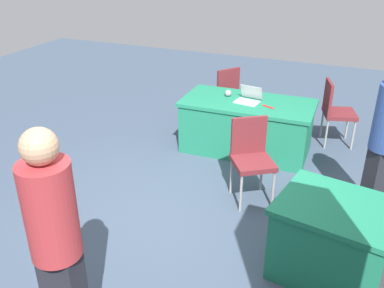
% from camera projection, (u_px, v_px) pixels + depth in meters
% --- Properties ---
extents(ground_plane, '(14.40, 14.40, 0.00)m').
position_uv_depth(ground_plane, '(179.00, 226.00, 4.57)').
color(ground_plane, '#3D4C60').
extents(table_foreground, '(1.84, 0.95, 0.75)m').
position_uv_depth(table_foreground, '(247.00, 126.00, 6.05)').
color(table_foreground, '#1E7A56').
rests_on(table_foreground, ground).
extents(table_mid_left, '(1.61, 1.09, 0.75)m').
position_uv_depth(table_mid_left, '(361.00, 250.00, 3.66)').
color(table_mid_left, '#1E7A56').
rests_on(table_mid_left, ground).
extents(chair_near_front, '(0.55, 0.55, 0.96)m').
position_uv_depth(chair_near_front, '(335.00, 109.00, 6.17)').
color(chair_near_front, '#9E9993').
rests_on(chair_near_front, ground).
extents(chair_tucked_left, '(0.61, 0.61, 0.94)m').
position_uv_depth(chair_tucked_left, '(223.00, 91.00, 6.91)').
color(chair_tucked_left, '#9E9993').
rests_on(chair_tucked_left, ground).
extents(chair_tucked_right, '(0.61, 0.61, 0.98)m').
position_uv_depth(chair_tucked_right, '(251.00, 154.00, 4.84)').
color(chair_tucked_right, '#9E9993').
rests_on(chair_tucked_right, ground).
extents(person_presenter, '(0.35, 0.35, 1.80)m').
position_uv_depth(person_presenter, '(55.00, 237.00, 2.81)').
color(person_presenter, '#26262D').
rests_on(person_presenter, ground).
extents(laptop_silver, '(0.36, 0.33, 0.21)m').
position_uv_depth(laptop_silver, '(248.00, 99.00, 5.86)').
color(laptop_silver, silver).
rests_on(laptop_silver, table_foreground).
extents(yarn_ball, '(0.10, 0.10, 0.10)m').
position_uv_depth(yarn_ball, '(228.00, 93.00, 6.05)').
color(yarn_ball, gray).
rests_on(yarn_ball, table_foreground).
extents(scissors_red, '(0.18, 0.11, 0.01)m').
position_uv_depth(scissors_red, '(268.00, 107.00, 5.68)').
color(scissors_red, red).
rests_on(scissors_red, table_foreground).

